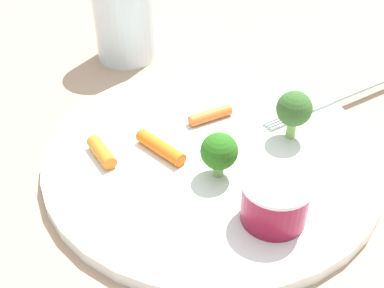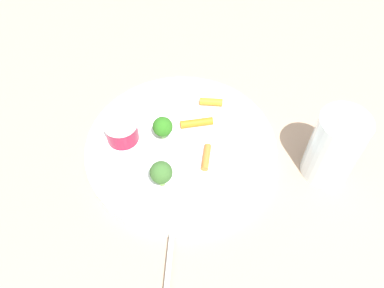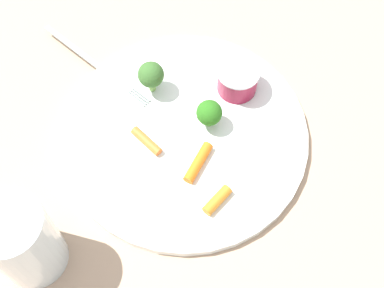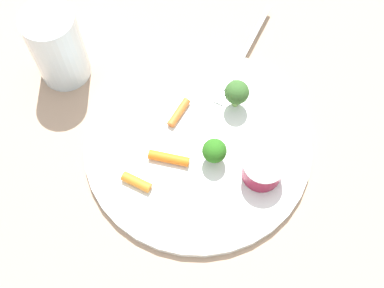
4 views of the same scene
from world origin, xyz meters
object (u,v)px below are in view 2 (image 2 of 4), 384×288
at_px(plate, 181,146).
at_px(broccoli_floret_1, 163,127).
at_px(carrot_stick_1, 197,123).
at_px(drinking_glass, 334,147).
at_px(sauce_cup, 122,131).
at_px(carrot_stick_2, 211,102).
at_px(fork, 172,235).
at_px(broccoli_floret_0, 161,173).
at_px(carrot_stick_0, 206,157).

xyz_separation_m(plate, broccoli_floret_1, (0.03, 0.02, 0.03)).
height_order(broccoli_floret_1, carrot_stick_1, broccoli_floret_1).
bearing_deg(drinking_glass, sauce_cup, 55.04).
height_order(carrot_stick_2, drinking_glass, drinking_glass).
bearing_deg(drinking_glass, broccoli_floret_1, 52.08).
bearing_deg(sauce_cup, broccoli_floret_1, -113.14).
bearing_deg(sauce_cup, fork, -178.98).
distance_m(sauce_cup, carrot_stick_2, 0.16).
relative_size(sauce_cup, drinking_glass, 0.45).
bearing_deg(drinking_glass, carrot_stick_2, 28.46).
bearing_deg(carrot_stick_2, broccoli_floret_1, 106.02).
distance_m(plate, sauce_cup, 0.10).
distance_m(plate, carrot_stick_1, 0.05).
height_order(broccoli_floret_0, carrot_stick_1, broccoli_floret_0).
bearing_deg(broccoli_floret_1, carrot_stick_0, -148.33).
relative_size(broccoli_floret_0, fork, 0.29).
bearing_deg(carrot_stick_0, plate, 28.58).
bearing_deg(carrot_stick_1, plate, 121.78).
relative_size(sauce_cup, carrot_stick_0, 1.19).
height_order(plate, broccoli_floret_1, broccoli_floret_1).
distance_m(sauce_cup, broccoli_floret_1, 0.06).
bearing_deg(drinking_glass, fork, 90.82).
xyz_separation_m(carrot_stick_2, fork, (-0.19, 0.15, -0.00)).
height_order(broccoli_floret_1, carrot_stick_0, broccoli_floret_1).
bearing_deg(plate, carrot_stick_0, -151.42).
height_order(broccoli_floret_1, drinking_glass, drinking_glass).
distance_m(carrot_stick_1, carrot_stick_2, 0.05).
bearing_deg(broccoli_floret_1, plate, -143.67).
distance_m(broccoli_floret_0, broccoli_floret_1, 0.09).
bearing_deg(broccoli_floret_0, carrot_stick_2, -51.37).
xyz_separation_m(plate, broccoli_floret_0, (-0.05, 0.05, 0.04)).
relative_size(broccoli_floret_0, carrot_stick_1, 0.90).
xyz_separation_m(broccoli_floret_1, carrot_stick_0, (-0.07, -0.04, -0.02)).
relative_size(sauce_cup, fork, 0.31).
xyz_separation_m(broccoli_floret_0, carrot_stick_1, (0.08, -0.09, -0.02)).
bearing_deg(plate, broccoli_floret_0, 134.61).
height_order(carrot_stick_1, drinking_glass, drinking_glass).
relative_size(broccoli_floret_1, carrot_stick_0, 0.93).
distance_m(sauce_cup, carrot_stick_0, 0.14).
relative_size(broccoli_floret_0, broccoli_floret_1, 1.16).
xyz_separation_m(carrot_stick_1, fork, (-0.16, 0.11, -0.00)).
distance_m(carrot_stick_0, carrot_stick_2, 0.11).
bearing_deg(fork, sauce_cup, 1.02).
height_order(plate, carrot_stick_2, carrot_stick_2).
bearing_deg(broccoli_floret_0, carrot_stick_0, -81.58).
height_order(sauce_cup, carrot_stick_2, sauce_cup).
distance_m(carrot_stick_1, drinking_glass, 0.21).
xyz_separation_m(carrot_stick_1, drinking_glass, (-0.15, -0.14, 0.04)).
bearing_deg(drinking_glass, carrot_stick_0, 60.96).
height_order(carrot_stick_0, drinking_glass, drinking_glass).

